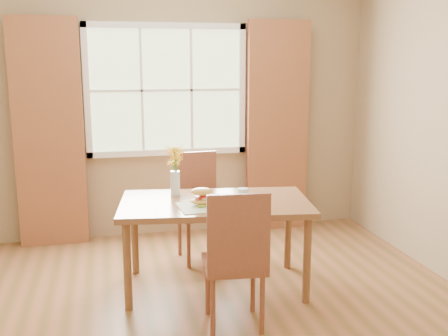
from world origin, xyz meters
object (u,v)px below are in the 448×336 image
(chair_near, at_px, (236,255))
(flower_vase, at_px, (175,164))
(dining_table, at_px, (215,210))
(croissant_sandwich, at_px, (202,196))
(water_glass, at_px, (243,197))
(chair_far, at_px, (198,201))

(chair_near, xyz_separation_m, flower_vase, (-0.27, 0.96, 0.44))
(dining_table, xyz_separation_m, chair_near, (-0.01, -0.70, -0.11))
(chair_near, height_order, croissant_sandwich, chair_near)
(dining_table, distance_m, water_glass, 0.27)
(chair_far, bearing_deg, water_glass, -82.27)
(chair_near, xyz_separation_m, water_glass, (0.20, 0.57, 0.24))
(chair_far, bearing_deg, croissant_sandwich, -104.07)
(chair_far, distance_m, croissant_sandwich, 0.87)
(chair_near, bearing_deg, dining_table, 94.54)
(croissant_sandwich, bearing_deg, chair_far, 90.99)
(dining_table, height_order, chair_far, chair_far)
(chair_far, xyz_separation_m, croissant_sandwich, (-0.12, -0.82, 0.26))
(chair_far, relative_size, croissant_sandwich, 5.25)
(chair_near, bearing_deg, chair_far, 95.20)
(dining_table, distance_m, croissant_sandwich, 0.23)
(dining_table, relative_size, chair_far, 1.62)
(flower_vase, bearing_deg, dining_table, -43.12)
(dining_table, bearing_deg, chair_far, 98.51)
(dining_table, bearing_deg, flower_vase, 144.69)
(croissant_sandwich, xyz_separation_m, flower_vase, (-0.15, 0.38, 0.18))
(flower_vase, bearing_deg, chair_near, -74.42)
(dining_table, xyz_separation_m, water_glass, (0.19, -0.13, 0.13))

